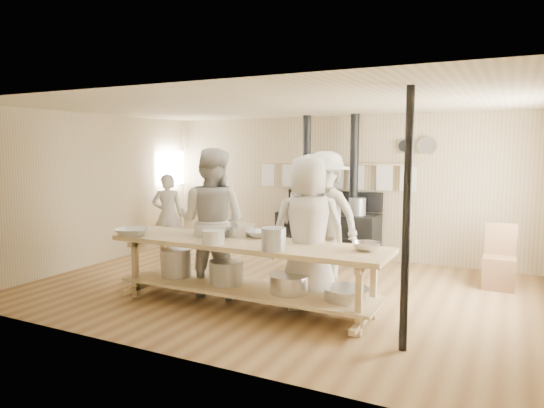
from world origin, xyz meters
name	(u,v)px	position (x,y,z in m)	size (l,w,h in m)	color
ground	(277,289)	(0.00, 0.00, 0.00)	(7.00, 7.00, 0.00)	brown
room_shell	(277,176)	(0.00, 0.00, 1.62)	(7.00, 7.00, 7.00)	tan
left_opening	(171,168)	(-3.45, 2.00, 1.60)	(0.00, 0.90, 0.90)	white
stove	(328,231)	(-0.01, 2.12, 0.52)	(1.90, 0.75, 2.60)	black
towel_rail	(334,173)	(0.00, 2.40, 1.56)	(3.00, 0.04, 0.47)	tan
back_wall_shelf	(417,149)	(1.46, 2.43, 2.00)	(0.63, 0.14, 0.32)	tan
prep_table	(246,267)	(-0.01, -0.90, 0.52)	(3.60, 0.90, 0.85)	tan
support_post	(407,222)	(2.05, -1.35, 1.30)	(0.08, 0.08, 2.60)	black
cook_far_left	(168,215)	(-2.75, 1.00, 0.77)	(0.56, 0.37, 1.55)	#BCB5A7
cook_left	(212,222)	(-0.70, -0.61, 1.01)	(0.98, 0.76, 2.02)	#BCB5A7
cook_center	(308,232)	(0.70, -0.56, 0.97)	(0.95, 0.62, 1.94)	#BCB5A7
cook_right	(303,223)	(-0.08, 1.13, 0.79)	(0.92, 0.38, 1.58)	#BCB5A7
cook_by_window	(325,216)	(0.41, 0.81, 0.98)	(1.27, 0.73, 1.96)	#BCB5A7
chair	(499,269)	(2.84, 1.47, 0.27)	(0.43, 0.43, 0.92)	#553522
bowl_white_a	(133,232)	(-1.55, -1.23, 0.90)	(0.42, 0.42, 0.10)	white
bowl_steel_a	(214,235)	(-0.46, -0.93, 0.90)	(0.30, 0.30, 0.09)	silver
bowl_white_b	(259,234)	(0.01, -0.57, 0.89)	(0.35, 0.35, 0.09)	white
bowl_steel_b	(366,247)	(1.50, -0.78, 0.90)	(0.31, 0.31, 0.10)	silver
roasting_pan	(216,230)	(-0.65, -0.57, 0.90)	(0.42, 0.28, 0.09)	#B2B2B7
mixing_bowl_large	(239,230)	(-0.29, -0.57, 0.92)	(0.44, 0.44, 0.14)	silver
bucket_galv	(274,239)	(0.55, -1.23, 0.98)	(0.28, 0.28, 0.26)	gray
deep_bowl_enamel	(213,237)	(-0.27, -1.23, 0.94)	(0.27, 0.27, 0.17)	white
pitcher	(221,226)	(-0.59, -0.57, 0.95)	(0.13, 0.13, 0.20)	white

